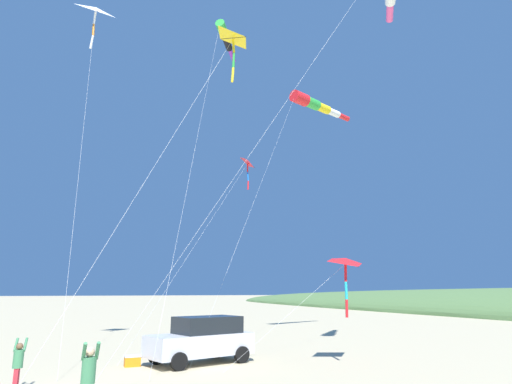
% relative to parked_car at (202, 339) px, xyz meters
% --- Properties ---
extents(parked_car, '(4.64, 2.95, 1.85)m').
position_rel_parked_car_xyz_m(parked_car, '(0.00, 0.00, 0.00)').
color(parked_car, silver).
rests_on(parked_car, ground_plane).
extents(cooler_box, '(0.62, 0.42, 0.42)m').
position_rel_parked_car_xyz_m(cooler_box, '(2.72, -0.35, -0.74)').
color(cooler_box, orange).
rests_on(cooler_box, ground_plane).
extents(person_adult_flyer, '(0.41, 0.52, 1.71)m').
position_rel_parked_car_xyz_m(person_adult_flyer, '(4.68, 6.46, -0.02)').
color(person_adult_flyer, '#8E6B9E').
rests_on(person_adult_flyer, ground_plane).
extents(person_child_grey_jacket, '(0.37, 0.47, 1.48)m').
position_rel_parked_car_xyz_m(person_child_grey_jacket, '(6.50, 2.65, -0.14)').
color(person_child_grey_jacket, '#B72833').
rests_on(person_child_grey_jacket, ground_plane).
extents(kite_delta_orange_high_right, '(10.06, 10.18, 12.46)m').
position_rel_parked_car_xyz_m(kite_delta_orange_high_right, '(-6.03, -9.97, 11.03)').
color(kite_delta_orange_high_right, red).
rests_on(kite_delta_orange_high_right, ground_plane).
extents(kite_delta_blue_topmost, '(6.66, 2.61, 11.90)m').
position_rel_parked_car_xyz_m(kite_delta_blue_topmost, '(0.67, 5.25, 10.67)').
color(kite_delta_blue_topmost, yellow).
rests_on(kite_delta_blue_topmost, ground_plane).
extents(kite_windsock_teal_far_right, '(6.87, 11.02, 19.84)m').
position_rel_parked_car_xyz_m(kite_windsock_teal_far_right, '(-2.83, -6.21, 18.30)').
color(kite_windsock_teal_far_right, green).
rests_on(kite_windsock_teal_far_right, ground_plane).
extents(kite_delta_long_streamer_right, '(1.85, 7.84, 19.01)m').
position_rel_parked_car_xyz_m(kite_delta_long_streamer_right, '(5.19, -5.47, 17.54)').
color(kite_delta_long_streamer_right, white).
rests_on(kite_delta_long_streamer_right, ground_plane).
extents(kite_delta_red_high_left, '(6.18, 1.44, 4.41)m').
position_rel_parked_car_xyz_m(kite_delta_red_high_left, '(-5.44, 2.63, 3.11)').
color(kite_delta_red_high_left, red).
rests_on(kite_delta_red_high_left, ground_plane).
extents(kite_windsock_purple_drifting, '(15.54, 10.87, 17.11)m').
position_rel_parked_car_xyz_m(kite_windsock_purple_drifting, '(-10.74, -8.22, 15.71)').
color(kite_windsock_purple_drifting, red).
rests_on(kite_windsock_purple_drifting, ground_plane).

